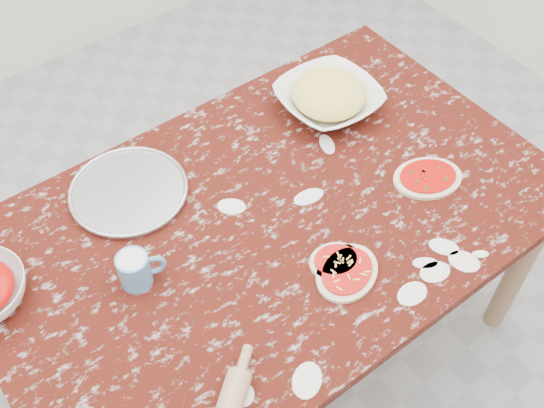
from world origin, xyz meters
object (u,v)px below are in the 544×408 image
Objects in this scene: worktable at (272,233)px; pizza_tray at (129,192)px; cheese_bowl at (328,99)px; flour_mug at (136,269)px.

worktable is 0.43m from pizza_tray.
cheese_bowl is at bearing -5.72° from pizza_tray.
worktable is at bearing -5.22° from flour_mug.
pizza_tray is (-0.28, 0.31, 0.09)m from worktable.
flour_mug reaches higher than cheese_bowl.
flour_mug is (-0.81, -0.20, 0.01)m from cheese_bowl.
flour_mug is at bearing 174.78° from worktable.
worktable is at bearing -149.19° from cheese_bowl.
flour_mug is at bearing -114.39° from pizza_tray.
pizza_tray is 2.72× the size of flour_mug.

